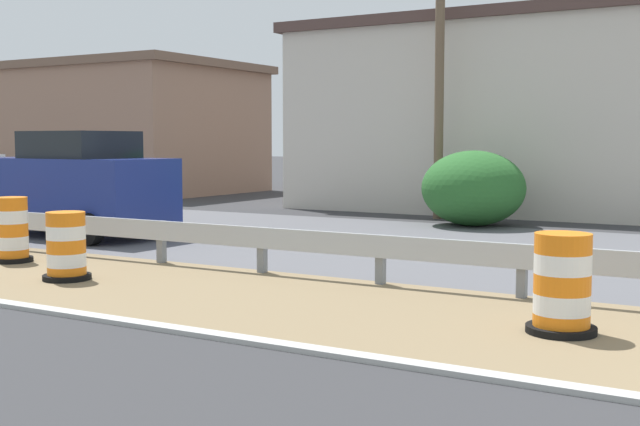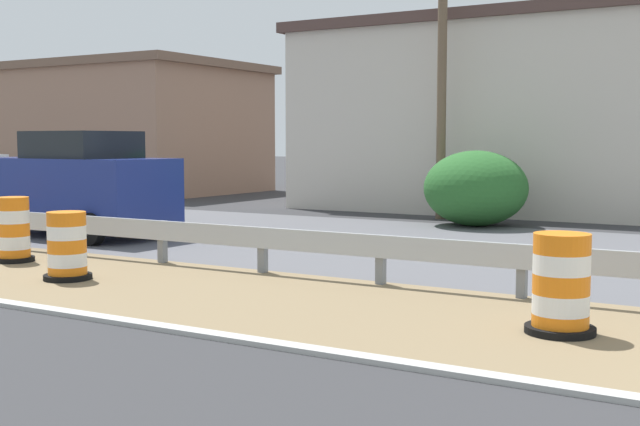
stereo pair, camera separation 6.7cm
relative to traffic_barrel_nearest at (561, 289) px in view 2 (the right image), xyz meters
The scene contains 8 objects.
traffic_barrel_nearest is the anchor object (origin of this frame).
traffic_barrel_close 7.07m from the traffic_barrel_nearest, 92.28° to the left, with size 0.70×0.70×1.00m.
traffic_barrel_mid 9.23m from the traffic_barrel_nearest, 86.81° to the left, with size 0.66×0.66×1.09m.
car_lead_near_lane 11.67m from the traffic_barrel_nearest, 71.66° to the left, with size 2.20×4.34×2.22m.
roadside_shop_near 16.93m from the traffic_barrel_nearest, 19.66° to the left, with size 7.92×11.66×5.49m.
roadside_shop_far 27.53m from the traffic_barrel_nearest, 55.19° to the left, with size 7.35×12.64×4.99m.
utility_pole_near 13.13m from the traffic_barrel_nearest, 28.03° to the left, with size 0.24×1.80×7.21m.
bush_roadside 11.01m from the traffic_barrel_nearest, 24.59° to the left, with size 2.46×2.46×1.80m, color #286028.
Camera 2 is at (-7.88, 1.76, 2.03)m, focal length 46.04 mm.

